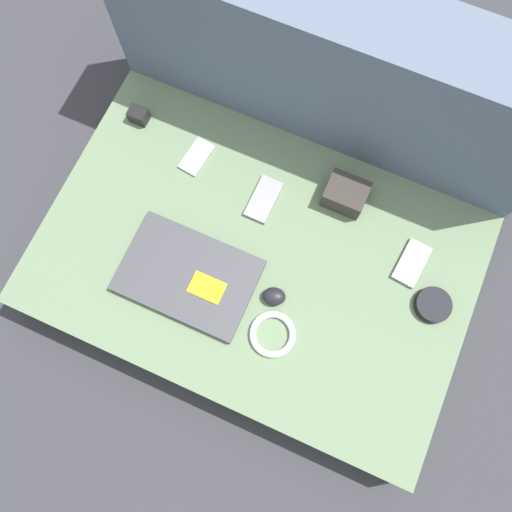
% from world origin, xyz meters
% --- Properties ---
extents(ground_plane, '(8.00, 8.00, 0.00)m').
position_xyz_m(ground_plane, '(0.00, 0.00, 0.00)').
color(ground_plane, '#38383D').
extents(couch_seat, '(1.15, 0.76, 0.16)m').
position_xyz_m(couch_seat, '(0.00, 0.00, 0.08)').
color(couch_seat, slate).
rests_on(couch_seat, ground_plane).
extents(couch_backrest, '(1.15, 0.20, 0.58)m').
position_xyz_m(couch_backrest, '(0.00, 0.48, 0.29)').
color(couch_backrest, slate).
rests_on(couch_backrest, ground_plane).
extents(laptop, '(0.35, 0.24, 0.03)m').
position_xyz_m(laptop, '(-0.14, -0.12, 0.17)').
color(laptop, '#47474C').
rests_on(laptop, couch_seat).
extents(computer_mouse, '(0.07, 0.06, 0.03)m').
position_xyz_m(computer_mouse, '(0.09, -0.08, 0.17)').
color(computer_mouse, black).
rests_on(computer_mouse, couch_seat).
extents(speaker_puck, '(0.10, 0.10, 0.02)m').
position_xyz_m(speaker_puck, '(0.47, 0.07, 0.17)').
color(speaker_puck, black).
rests_on(speaker_puck, couch_seat).
extents(phone_silver, '(0.07, 0.13, 0.01)m').
position_xyz_m(phone_silver, '(-0.05, 0.16, 0.16)').
color(phone_silver, '#99999E').
rests_on(phone_silver, couch_seat).
extents(phone_black, '(0.08, 0.13, 0.01)m').
position_xyz_m(phone_black, '(0.38, 0.15, 0.16)').
color(phone_black, '#99999E').
rests_on(phone_black, couch_seat).
extents(phone_small, '(0.07, 0.11, 0.01)m').
position_xyz_m(phone_small, '(-0.27, 0.20, 0.16)').
color(phone_small, '#B7B7BC').
rests_on(phone_small, couch_seat).
extents(camera_pouch, '(0.11, 0.09, 0.07)m').
position_xyz_m(camera_pouch, '(0.15, 0.25, 0.19)').
color(camera_pouch, '#38332D').
rests_on(camera_pouch, couch_seat).
extents(charger_brick, '(0.05, 0.04, 0.04)m').
position_xyz_m(charger_brick, '(-0.47, 0.25, 0.18)').
color(charger_brick, black).
rests_on(charger_brick, couch_seat).
extents(cable_coil, '(0.12, 0.12, 0.02)m').
position_xyz_m(cable_coil, '(0.12, -0.17, 0.16)').
color(cable_coil, white).
rests_on(cable_coil, couch_seat).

